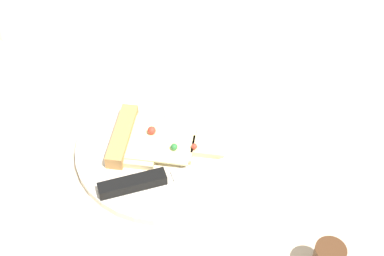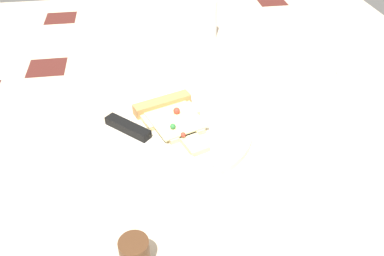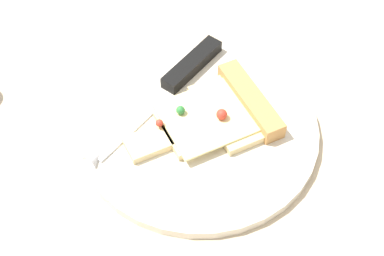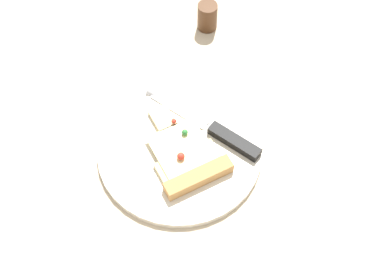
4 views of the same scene
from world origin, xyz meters
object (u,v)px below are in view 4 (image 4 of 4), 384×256
at_px(plate, 180,150).
at_px(pepper_shaker, 207,16).
at_px(pizza_slice, 187,158).
at_px(knife, 213,129).

distance_m(plate, pepper_shaker, 0.30).
distance_m(plate, pizza_slice, 0.03).
xyz_separation_m(plate, pepper_shaker, (0.09, 0.29, 0.02)).
bearing_deg(pizza_slice, plate, 90.08).
bearing_deg(knife, plate, 159.31).
relative_size(plate, knife, 1.53).
bearing_deg(pepper_shaker, pizza_slice, -104.61).
bearing_deg(knife, pepper_shaker, 37.85).
distance_m(plate, knife, 0.07).
xyz_separation_m(knife, pepper_shaker, (0.03, 0.26, 0.01)).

